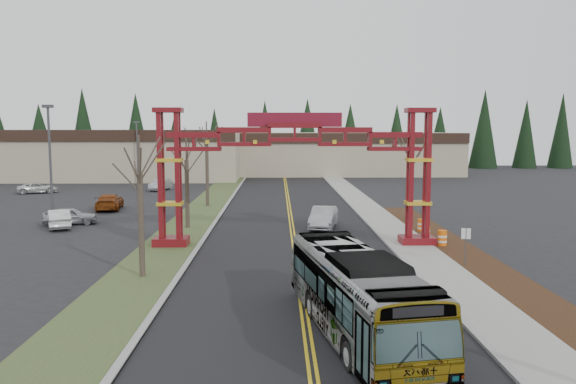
{
  "coord_description": "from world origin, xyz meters",
  "views": [
    {
      "loc": [
        -1.08,
        -17.89,
        7.52
      ],
      "look_at": [
        -0.51,
        13.22,
        4.06
      ],
      "focal_mm": 35.0,
      "sensor_mm": 36.0,
      "label": 1
    }
  ],
  "objects_px": {
    "retail_building_east": "(341,153)",
    "bare_tree_median_far": "(207,144)",
    "gateway_arch": "(295,154)",
    "silver_sedan": "(323,218)",
    "parked_car_far_a": "(161,185)",
    "bare_tree_median_mid": "(186,161)",
    "transit_bus": "(357,294)",
    "light_pole_far": "(137,148)",
    "parked_car_near_a": "(70,216)",
    "barrel_south": "(442,239)",
    "barrel_north": "(421,226)",
    "parked_car_far_b": "(38,188)",
    "retail_building_west": "(96,153)",
    "bare_tree_right_far": "(412,159)",
    "bare_tree_median_near": "(140,175)",
    "light_pole_near": "(50,154)",
    "parked_car_near_b": "(59,219)",
    "parked_car_mid_a": "(109,202)",
    "street_sign": "(466,239)",
    "barrel_mid": "(426,233)"
  },
  "relations": [
    {
      "from": "silver_sedan",
      "to": "bare_tree_median_far",
      "type": "height_order",
      "value": "bare_tree_median_far"
    },
    {
      "from": "silver_sedan",
      "to": "bare_tree_median_far",
      "type": "relative_size",
      "value": 0.6
    },
    {
      "from": "parked_car_near_a",
      "to": "light_pole_near",
      "type": "xyz_separation_m",
      "value": [
        -2.33,
        2.36,
        4.84
      ]
    },
    {
      "from": "silver_sedan",
      "to": "parked_car_mid_a",
      "type": "height_order",
      "value": "silver_sedan"
    },
    {
      "from": "retail_building_west",
      "to": "bare_tree_right_far",
      "type": "xyz_separation_m",
      "value": [
        40.0,
        -43.67,
        1.36
      ]
    },
    {
      "from": "bare_tree_median_far",
      "to": "parked_car_mid_a",
      "type": "bearing_deg",
      "value": -166.9
    },
    {
      "from": "barrel_north",
      "to": "light_pole_near",
      "type": "bearing_deg",
      "value": 167.62
    },
    {
      "from": "retail_building_east",
      "to": "transit_bus",
      "type": "xyz_separation_m",
      "value": [
        -8.2,
        -77.95,
        -1.96
      ]
    },
    {
      "from": "bare_tree_right_far",
      "to": "bare_tree_median_far",
      "type": "bearing_deg",
      "value": 154.23
    },
    {
      "from": "silver_sedan",
      "to": "barrel_north",
      "type": "xyz_separation_m",
      "value": [
        7.04,
        -2.02,
        -0.31
      ]
    },
    {
      "from": "bare_tree_right_far",
      "to": "retail_building_east",
      "type": "bearing_deg",
      "value": 90.0
    },
    {
      "from": "transit_bus",
      "to": "light_pole_far",
      "type": "xyz_separation_m",
      "value": [
        -22.38,
        58.36,
        3.47
      ]
    },
    {
      "from": "bare_tree_median_far",
      "to": "barrel_south",
      "type": "bearing_deg",
      "value": -48.25
    },
    {
      "from": "parked_car_far_a",
      "to": "barrel_mid",
      "type": "xyz_separation_m",
      "value": [
        24.86,
        -31.73,
        -0.26
      ]
    },
    {
      "from": "silver_sedan",
      "to": "barrel_north",
      "type": "height_order",
      "value": "silver_sedan"
    },
    {
      "from": "silver_sedan",
      "to": "bare_tree_right_far",
      "type": "height_order",
      "value": "bare_tree_right_far"
    },
    {
      "from": "transit_bus",
      "to": "barrel_north",
      "type": "bearing_deg",
      "value": 59.51
    },
    {
      "from": "parked_car_far_a",
      "to": "parked_car_near_b",
      "type": "bearing_deg",
      "value": -80.5
    },
    {
      "from": "street_sign",
      "to": "transit_bus",
      "type": "bearing_deg",
      "value": -126.23
    },
    {
      "from": "parked_car_near_a",
      "to": "light_pole_near",
      "type": "bearing_deg",
      "value": 31.22
    },
    {
      "from": "gateway_arch",
      "to": "light_pole_near",
      "type": "xyz_separation_m",
      "value": [
        -19.97,
        10.97,
        -0.45
      ]
    },
    {
      "from": "parked_car_mid_a",
      "to": "bare_tree_right_far",
      "type": "xyz_separation_m",
      "value": [
        26.98,
        -6.6,
        4.35
      ]
    },
    {
      "from": "retail_building_east",
      "to": "silver_sedan",
      "type": "relative_size",
      "value": 7.67
    },
    {
      "from": "parked_car_far_a",
      "to": "light_pole_far",
      "type": "distance_m",
      "value": 10.75
    },
    {
      "from": "transit_bus",
      "to": "light_pole_far",
      "type": "height_order",
      "value": "light_pole_far"
    },
    {
      "from": "retail_building_east",
      "to": "bare_tree_median_far",
      "type": "height_order",
      "value": "bare_tree_median_far"
    },
    {
      "from": "retail_building_west",
      "to": "bare_tree_median_far",
      "type": "xyz_separation_m",
      "value": [
        22.0,
        -34.99,
        2.35
      ]
    },
    {
      "from": "retail_building_east",
      "to": "parked_car_far_b",
      "type": "height_order",
      "value": "retail_building_east"
    },
    {
      "from": "parked_car_near_a",
      "to": "barrel_south",
      "type": "relative_size",
      "value": 3.72
    },
    {
      "from": "bare_tree_median_near",
      "to": "bare_tree_right_far",
      "type": "height_order",
      "value": "bare_tree_median_near"
    },
    {
      "from": "parked_car_near_a",
      "to": "barrel_mid",
      "type": "xyz_separation_m",
      "value": [
        26.83,
        -6.51,
        -0.25
      ]
    },
    {
      "from": "parked_car_far_b",
      "to": "retail_building_east",
      "type": "bearing_deg",
      "value": -75.3
    },
    {
      "from": "retail_building_east",
      "to": "barrel_mid",
      "type": "distance_m",
      "value": 59.94
    },
    {
      "from": "gateway_arch",
      "to": "silver_sedan",
      "type": "height_order",
      "value": "gateway_arch"
    },
    {
      "from": "transit_bus",
      "to": "parked_car_mid_a",
      "type": "bearing_deg",
      "value": 109.71
    },
    {
      "from": "transit_bus",
      "to": "light_pole_near",
      "type": "xyz_separation_m",
      "value": [
        -21.77,
        26.97,
        3.98
      ]
    },
    {
      "from": "silver_sedan",
      "to": "bare_tree_median_mid",
      "type": "height_order",
      "value": "bare_tree_median_mid"
    },
    {
      "from": "light_pole_near",
      "to": "parked_car_far_a",
      "type": "bearing_deg",
      "value": 79.33
    },
    {
      "from": "transit_bus",
      "to": "barrel_mid",
      "type": "xyz_separation_m",
      "value": [
        7.39,
        18.1,
        -1.11
      ]
    },
    {
      "from": "barrel_mid",
      "to": "street_sign",
      "type": "bearing_deg",
      "value": -89.91
    },
    {
      "from": "bare_tree_median_mid",
      "to": "light_pole_far",
      "type": "distance_m",
      "value": 37.83
    },
    {
      "from": "gateway_arch",
      "to": "parked_car_far_b",
      "type": "bearing_deg",
      "value": 133.77
    },
    {
      "from": "transit_bus",
      "to": "barrel_north",
      "type": "height_order",
      "value": "transit_bus"
    },
    {
      "from": "light_pole_near",
      "to": "parked_car_far_b",
      "type": "bearing_deg",
      "value": 115.9
    },
    {
      "from": "light_pole_far",
      "to": "barrel_north",
      "type": "height_order",
      "value": "light_pole_far"
    },
    {
      "from": "gateway_arch",
      "to": "parked_car_far_a",
      "type": "bearing_deg",
      "value": 114.85
    },
    {
      "from": "bare_tree_median_mid",
      "to": "bare_tree_median_far",
      "type": "height_order",
      "value": "bare_tree_median_far"
    },
    {
      "from": "parked_car_far_a",
      "to": "bare_tree_median_mid",
      "type": "bearing_deg",
      "value": -59.9
    },
    {
      "from": "retail_building_west",
      "to": "silver_sedan",
      "type": "bearing_deg",
      "value": -55.64
    },
    {
      "from": "parked_car_far_a",
      "to": "bare_tree_right_far",
      "type": "xyz_separation_m",
      "value": [
        25.67,
        -23.55,
        4.41
      ]
    }
  ]
}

